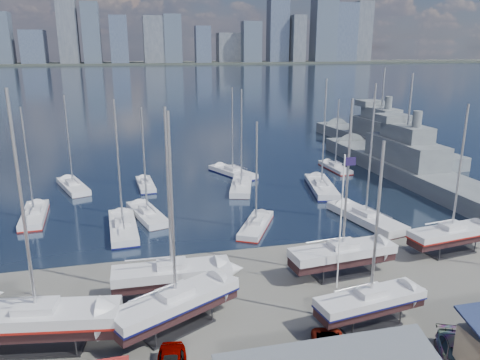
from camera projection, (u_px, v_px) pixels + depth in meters
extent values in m
plane|color=#605E59|center=(261.00, 298.00, 39.07)|extent=(1400.00, 1400.00, 0.00)
cube|color=#19263A|center=(140.00, 77.00, 329.11)|extent=(1400.00, 600.00, 0.40)
cube|color=#2D332D|center=(133.00, 64.00, 571.99)|extent=(1400.00, 80.00, 2.20)
cube|color=#3D4756|center=(3.00, 38.00, 525.08)|extent=(19.55, 21.83, 55.97)
cube|color=#475166|center=(34.00, 47.00, 540.41)|extent=(26.03, 30.49, 37.14)
cube|color=#595E66|center=(67.00, 24.00, 531.62)|extent=(21.60, 16.58, 87.63)
cube|color=#3D4756|center=(92.00, 33.00, 541.42)|extent=(19.42, 28.42, 67.60)
cube|color=#475166|center=(119.00, 39.00, 553.07)|extent=(20.24, 23.80, 54.09)
cube|color=#595E66|center=(154.00, 40.00, 559.16)|extent=(24.62, 19.72, 54.00)
cube|color=#3D4756|center=(172.00, 39.00, 562.12)|extent=(20.75, 17.93, 55.97)
cube|color=#475166|center=(203.00, 44.00, 570.48)|extent=(18.36, 16.25, 43.03)
cube|color=#595E66|center=(228.00, 47.00, 597.26)|extent=(28.49, 22.03, 35.69)
cube|color=#3D4756|center=(251.00, 42.00, 584.49)|extent=(23.34, 17.87, 49.11)
cube|color=#475166|center=(278.00, 31.00, 603.49)|extent=(25.35, 19.79, 75.95)
cube|color=#595E66|center=(296.00, 39.00, 605.14)|extent=(17.00, 27.45, 57.67)
cube|color=#3D4756|center=(324.00, 19.00, 606.76)|extent=(29.28, 24.05, 106.04)
cube|color=#475166|center=(343.00, 32.00, 627.10)|extent=(30.82, 28.37, 74.41)
cube|color=#595E66|center=(363.00, 31.00, 635.08)|extent=(21.74, 17.03, 77.48)
cube|color=#2D2D33|center=(41.00, 346.00, 32.72)|extent=(6.45, 3.71, 0.16)
cube|color=black|center=(38.00, 326.00, 32.29)|extent=(11.34, 4.35, 0.89)
cube|color=silver|center=(37.00, 315.00, 32.05)|extent=(11.41, 4.81, 0.89)
cube|color=maroon|center=(38.00, 320.00, 32.16)|extent=(11.53, 4.85, 0.18)
cube|color=silver|center=(36.00, 306.00, 31.86)|extent=(3.02, 2.27, 0.50)
cylinder|color=#B2B2B7|center=(22.00, 206.00, 29.89)|extent=(0.22, 0.22, 14.94)
cube|color=#2D2D33|center=(173.00, 296.00, 39.35)|extent=(5.41, 2.54, 0.16)
cube|color=black|center=(172.00, 279.00, 38.93)|extent=(9.80, 2.47, 0.78)
cube|color=silver|center=(172.00, 271.00, 38.72)|extent=(9.81, 2.88, 0.78)
cube|color=silver|center=(172.00, 264.00, 38.54)|extent=(2.47, 1.68, 0.50)
cylinder|color=#B2B2B7|center=(168.00, 191.00, 36.81)|extent=(0.22, 0.22, 13.19)
cube|color=#2D2D33|center=(177.00, 327.00, 34.93)|extent=(6.01, 4.81, 0.16)
cube|color=black|center=(176.00, 309.00, 34.51)|extent=(9.89, 6.81, 0.80)
cube|color=silver|center=(176.00, 299.00, 34.30)|extent=(10.09, 7.18, 0.80)
cube|color=#0D0F44|center=(176.00, 304.00, 34.40)|extent=(10.19, 7.25, 0.16)
cube|color=silver|center=(175.00, 292.00, 34.12)|extent=(2.98, 2.65, 0.50)
cylinder|color=#B2B2B7|center=(172.00, 208.00, 32.35)|extent=(0.22, 0.22, 13.44)
cube|color=#2D2D33|center=(341.00, 274.00, 43.19)|extent=(5.65, 3.00, 0.16)
cube|color=black|center=(342.00, 259.00, 42.77)|extent=(10.07, 3.29, 0.79)
cube|color=silver|center=(343.00, 251.00, 42.56)|extent=(10.11, 3.70, 0.79)
cube|color=silver|center=(343.00, 244.00, 42.38)|extent=(2.62, 1.89, 0.50)
cylinder|color=#B2B2B7|center=(348.00, 176.00, 40.62)|extent=(0.22, 0.22, 13.36)
cube|color=#2D2D33|center=(368.00, 324.00, 35.38)|extent=(4.99, 2.86, 0.16)
cube|color=black|center=(370.00, 306.00, 34.98)|extent=(8.79, 3.32, 0.69)
cube|color=silver|center=(371.00, 298.00, 34.79)|extent=(8.84, 3.68, 0.69)
cube|color=#0D0F44|center=(370.00, 302.00, 34.88)|extent=(8.93, 3.72, 0.14)
cube|color=silver|center=(371.00, 291.00, 34.63)|extent=(2.34, 1.75, 0.50)
cylinder|color=#B2B2B7|center=(377.00, 221.00, 33.12)|extent=(0.22, 0.22, 11.58)
cube|color=#2D2D33|center=(449.00, 252.00, 47.81)|extent=(5.35, 2.99, 0.16)
cube|color=black|center=(451.00, 238.00, 47.40)|extent=(9.45, 3.43, 0.74)
cube|color=silver|center=(452.00, 231.00, 47.20)|extent=(9.50, 3.81, 0.74)
cube|color=maroon|center=(451.00, 235.00, 47.29)|extent=(9.60, 3.85, 0.15)
cube|color=silver|center=(452.00, 226.00, 47.03)|extent=(2.50, 1.85, 0.50)
cylinder|color=#B2B2B7|center=(460.00, 168.00, 45.39)|extent=(0.22, 0.22, 12.47)
cube|color=black|center=(35.00, 221.00, 57.31)|extent=(2.81, 9.59, 0.76)
cube|color=silver|center=(34.00, 215.00, 57.11)|extent=(3.21, 9.61, 0.76)
cube|color=maroon|center=(35.00, 218.00, 57.20)|extent=(3.24, 9.71, 0.15)
cube|color=silver|center=(34.00, 210.00, 56.93)|extent=(1.73, 2.46, 0.50)
cylinder|color=#B2B2B7|center=(27.00, 161.00, 55.25)|extent=(0.22, 0.22, 12.79)
cube|color=black|center=(74.00, 191.00, 69.10)|extent=(5.35, 9.79, 0.77)
cube|color=silver|center=(73.00, 186.00, 68.89)|extent=(5.73, 9.92, 0.77)
cube|color=silver|center=(73.00, 182.00, 68.71)|extent=(2.32, 2.79, 0.50)
cylinder|color=#B2B2B7|center=(68.00, 140.00, 67.01)|extent=(0.22, 0.22, 12.93)
cube|color=black|center=(124.00, 234.00, 53.39)|extent=(3.03, 10.49, 0.83)
cube|color=silver|center=(123.00, 227.00, 53.17)|extent=(3.46, 10.51, 0.83)
cube|color=#0D0F44|center=(123.00, 230.00, 53.27)|extent=(3.50, 10.62, 0.17)
cube|color=silver|center=(123.00, 221.00, 52.98)|extent=(1.88, 2.68, 0.50)
cylinder|color=#B2B2B7|center=(118.00, 164.00, 51.14)|extent=(0.22, 0.22, 14.00)
cube|color=black|center=(148.00, 220.00, 57.62)|extent=(4.65, 9.67, 0.75)
cube|color=silver|center=(147.00, 214.00, 57.41)|extent=(5.03, 9.78, 0.75)
cube|color=silver|center=(147.00, 209.00, 57.24)|extent=(2.15, 2.69, 0.50)
cylinder|color=#B2B2B7|center=(144.00, 161.00, 55.57)|extent=(0.22, 0.22, 12.71)
cube|color=black|center=(146.00, 188.00, 70.23)|extent=(2.45, 8.02, 0.63)
cube|color=silver|center=(146.00, 184.00, 70.06)|extent=(2.78, 8.04, 0.63)
cube|color=#0D0F44|center=(146.00, 186.00, 70.14)|extent=(2.81, 8.12, 0.13)
cube|color=silver|center=(145.00, 181.00, 69.90)|extent=(1.47, 2.07, 0.50)
cylinder|color=#B2B2B7|center=(143.00, 147.00, 68.51)|extent=(0.22, 0.22, 10.67)
cube|color=black|center=(256.00, 231.00, 54.12)|extent=(5.90, 8.57, 0.69)
cube|color=silver|center=(256.00, 225.00, 53.94)|extent=(6.22, 8.74, 0.69)
cube|color=maroon|center=(256.00, 228.00, 54.02)|extent=(6.29, 8.83, 0.14)
cube|color=silver|center=(256.00, 220.00, 53.77)|extent=(2.30, 2.59, 0.50)
cylinder|color=#B2B2B7|center=(256.00, 173.00, 52.25)|extent=(0.22, 0.22, 11.65)
cube|color=black|center=(241.00, 191.00, 69.25)|extent=(5.19, 10.40, 0.81)
cube|color=silver|center=(241.00, 186.00, 69.03)|extent=(5.60, 10.52, 0.81)
cube|color=silver|center=(241.00, 181.00, 68.85)|extent=(2.35, 2.91, 0.50)
cylinder|color=#B2B2B7|center=(241.00, 137.00, 67.05)|extent=(0.22, 0.22, 13.67)
cube|color=black|center=(233.00, 177.00, 76.93)|extent=(6.32, 9.89, 0.79)
cube|color=silver|center=(233.00, 172.00, 76.72)|extent=(6.69, 10.07, 0.79)
cube|color=#0D0F44|center=(233.00, 174.00, 76.82)|extent=(6.76, 10.17, 0.16)
cube|color=silver|center=(233.00, 168.00, 76.54)|extent=(2.54, 2.93, 0.50)
cylinder|color=#B2B2B7|center=(232.00, 130.00, 74.80)|extent=(0.22, 0.22, 13.27)
cube|color=black|center=(365.00, 224.00, 56.34)|extent=(4.97, 11.68, 0.91)
cube|color=silver|center=(366.00, 217.00, 56.09)|extent=(5.43, 11.78, 0.91)
cube|color=silver|center=(366.00, 212.00, 55.90)|extent=(2.45, 3.17, 0.50)
cylinder|color=#B2B2B7|center=(371.00, 151.00, 53.87)|extent=(0.22, 0.22, 15.35)
cube|color=black|center=(321.00, 192.00, 68.69)|extent=(4.86, 11.45, 0.89)
cube|color=silver|center=(321.00, 187.00, 68.45)|extent=(5.32, 11.54, 0.89)
cube|color=#0D0F44|center=(321.00, 189.00, 68.56)|extent=(5.37, 11.66, 0.18)
cube|color=silver|center=(322.00, 182.00, 68.26)|extent=(2.40, 3.11, 0.50)
cylinder|color=#B2B2B7|center=(324.00, 133.00, 66.27)|extent=(0.22, 0.22, 15.04)
cube|color=black|center=(335.00, 171.00, 80.17)|extent=(2.40, 8.43, 0.67)
cube|color=silver|center=(335.00, 167.00, 79.99)|extent=(2.75, 8.44, 0.67)
cube|color=maroon|center=(335.00, 169.00, 80.08)|extent=(2.78, 8.53, 0.13)
cube|color=silver|center=(335.00, 164.00, 79.83)|extent=(1.50, 2.15, 0.50)
cylinder|color=#B2B2B7|center=(337.00, 133.00, 78.36)|extent=(0.22, 0.22, 11.25)
cube|color=slate|center=(403.00, 174.00, 75.88)|extent=(7.95, 44.23, 3.97)
cube|color=slate|center=(405.00, 151.00, 74.85)|extent=(5.96, 15.55, 3.60)
cube|color=slate|center=(407.00, 132.00, 74.02)|extent=(4.41, 8.90, 2.40)
cube|color=slate|center=(393.00, 118.00, 77.66)|extent=(5.03, 4.51, 1.20)
cylinder|color=#B2B2B7|center=(410.00, 99.00, 72.60)|extent=(0.30, 0.30, 8.00)
cube|color=slate|center=(378.00, 146.00, 97.31)|extent=(10.50, 43.23, 3.85)
cube|color=slate|center=(380.00, 128.00, 96.29)|extent=(6.74, 15.39, 3.60)
cube|color=slate|center=(381.00, 114.00, 95.47)|extent=(4.83, 8.88, 2.40)
cube|color=slate|center=(370.00, 103.00, 98.91)|extent=(5.14, 4.68, 1.20)
cylinder|color=#B2B2B7|center=(383.00, 88.00, 94.04)|extent=(0.30, 0.30, 8.00)
imported|color=gray|center=(330.00, 350.00, 31.31)|extent=(3.37, 5.14, 1.31)
imported|color=gray|center=(456.00, 354.00, 30.81)|extent=(3.86, 5.35, 1.44)
cylinder|color=white|center=(341.00, 224.00, 39.21)|extent=(0.12, 0.12, 11.91)
cube|color=#1C123B|center=(350.00, 161.00, 37.86)|extent=(0.99, 0.05, 0.69)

